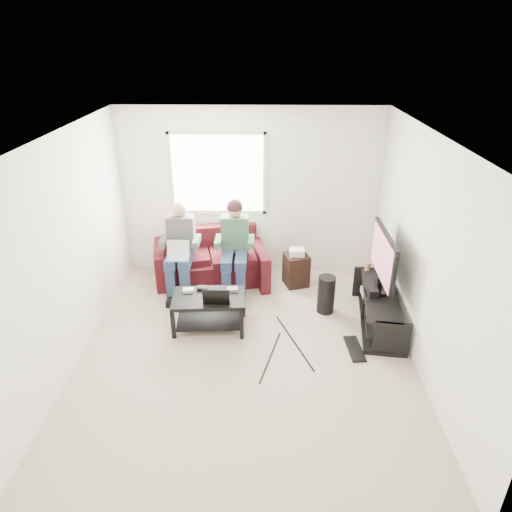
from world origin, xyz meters
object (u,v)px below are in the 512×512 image
(tv, at_px, (383,258))
(coffee_table, at_px, (209,304))
(sofa, at_px, (211,262))
(subwoofer, at_px, (326,294))
(end_table, at_px, (296,269))
(tv_stand, at_px, (378,310))

(tv, bearing_deg, coffee_table, -174.46)
(coffee_table, distance_m, tv, 2.32)
(sofa, distance_m, tv, 2.67)
(subwoofer, bearing_deg, end_table, 115.78)
(sofa, relative_size, tv, 1.71)
(tv, relative_size, subwoofer, 2.03)
(coffee_table, bearing_deg, end_table, 43.94)
(tv, xyz_separation_m, end_table, (-1.03, 0.95, -0.66))
(tv, bearing_deg, subwoofer, 164.31)
(sofa, distance_m, end_table, 1.33)
(tv_stand, bearing_deg, tv, 91.47)
(sofa, xyz_separation_m, end_table, (1.33, -0.13, -0.03))
(tv_stand, height_order, end_table, end_table)
(tv_stand, height_order, subwoofer, subwoofer)
(tv_stand, bearing_deg, end_table, 134.61)
(sofa, height_order, coffee_table, sofa)
(sofa, xyz_separation_m, coffee_table, (0.12, -1.29, 0.04))
(sofa, height_order, subwoofer, sofa)
(sofa, distance_m, tv_stand, 2.64)
(coffee_table, height_order, tv, tv)
(tv, relative_size, end_table, 1.82)
(coffee_table, xyz_separation_m, tv, (2.24, 0.22, 0.59))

